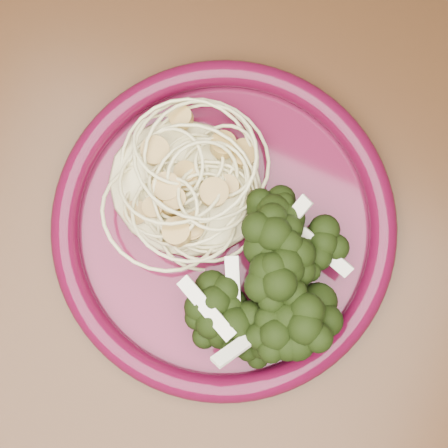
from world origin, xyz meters
TOP-DOWN VIEW (x-y plane):
  - dining_table at (0.00, 0.00)m, footprint 1.20×0.80m
  - dinner_plate at (-0.01, -0.06)m, footprint 0.37×0.37m
  - spaghetti_pile at (-0.05, -0.04)m, footprint 0.17×0.16m
  - scallop_cluster at (-0.05, -0.04)m, footprint 0.15×0.15m
  - broccoli_pile at (0.04, -0.08)m, footprint 0.15×0.18m
  - onion_garnish at (0.04, -0.08)m, footprint 0.10×0.12m

SIDE VIEW (x-z plane):
  - dining_table at x=0.00m, z-range 0.28..1.03m
  - dinner_plate at x=-0.01m, z-range 0.75..0.77m
  - spaghetti_pile at x=-0.05m, z-range 0.76..0.79m
  - broccoli_pile at x=0.04m, z-range 0.76..0.81m
  - scallop_cluster at x=-0.05m, z-range 0.79..0.82m
  - onion_garnish at x=0.04m, z-range 0.79..0.84m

